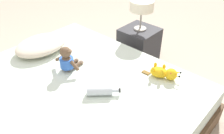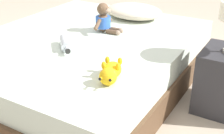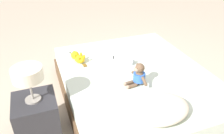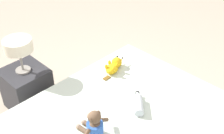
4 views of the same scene
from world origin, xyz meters
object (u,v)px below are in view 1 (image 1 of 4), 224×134
plush_monkey (68,60)px  plush_yellow_creature (164,73)px  bed (79,101)px  glass_bottle (101,91)px  pillow (41,45)px  nightstand (139,46)px  bedside_lamp (142,7)px

plush_monkey → plush_yellow_creature: bearing=-55.7°
bed → glass_bottle: size_ratio=8.65×
bed → pillow: 0.72m
glass_bottle → plush_yellow_creature: bearing=-25.2°
bed → glass_bottle: glass_bottle is taller
bed → plush_yellow_creature: bearing=-41.6°
bed → plush_monkey: plush_monkey is taller
bed → nightstand: bearing=8.7°
plush_monkey → glass_bottle: bearing=-95.9°
nightstand → bedside_lamp: (0.00, 0.00, 0.48)m
pillow → glass_bottle: size_ratio=2.41×
nightstand → pillow: bearing=153.1°
nightstand → bedside_lamp: bedside_lamp is taller
plush_monkey → bedside_lamp: bedside_lamp is taller
bed → plush_monkey: size_ratio=6.74×
bed → pillow: bearing=80.5°
glass_bottle → nightstand: bearing=21.2°
plush_yellow_creature → bedside_lamp: bedside_lamp is taller
pillow → glass_bottle: (-0.08, -0.91, -0.03)m
bed → pillow: size_ratio=3.59×
plush_yellow_creature → pillow: bearing=110.7°
bedside_lamp → bed: bearing=-171.3°
bedside_lamp → glass_bottle: bearing=-158.8°
plush_yellow_creature → bedside_lamp: size_ratio=0.97×
pillow → glass_bottle: 0.91m
plush_monkey → nightstand: 1.05m
plush_monkey → bedside_lamp: 1.04m
plush_monkey → plush_yellow_creature: size_ratio=0.90×
bed → nightstand: (1.10, 0.17, 0.03)m
nightstand → plush_monkey: bearing=178.1°
pillow → plush_yellow_creature: bearing=-69.3°
pillow → bed: bearing=-99.5°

